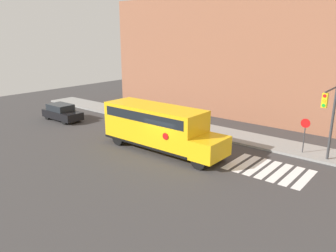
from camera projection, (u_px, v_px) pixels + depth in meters
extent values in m
plane|color=#3A3838|center=(167.00, 155.00, 21.74)|extent=(60.00, 60.00, 0.00)
cube|color=gray|center=(218.00, 132.00, 26.55)|extent=(44.00, 3.00, 0.15)
cube|color=#935B42|center=(257.00, 58.00, 29.88)|extent=(32.00, 4.00, 11.29)
cube|color=white|center=(237.00, 161.00, 20.71)|extent=(0.50, 3.20, 0.01)
cube|color=white|center=(247.00, 164.00, 20.28)|extent=(0.50, 3.20, 0.01)
cube|color=white|center=(257.00, 167.00, 19.86)|extent=(0.50, 3.20, 0.01)
cube|color=white|center=(269.00, 170.00, 19.43)|extent=(0.50, 3.20, 0.01)
cube|color=white|center=(280.00, 173.00, 19.00)|extent=(0.50, 3.20, 0.01)
cube|color=white|center=(292.00, 176.00, 18.58)|extent=(0.50, 3.20, 0.01)
cube|color=white|center=(305.00, 179.00, 18.15)|extent=(0.50, 3.20, 0.01)
cube|color=yellow|center=(154.00, 124.00, 22.56)|extent=(7.47, 2.50, 2.60)
cube|color=yellow|center=(210.00, 148.00, 19.98)|extent=(1.61, 2.50, 1.22)
cube|color=black|center=(155.00, 141.00, 22.89)|extent=(7.47, 2.54, 0.16)
cube|color=black|center=(154.00, 114.00, 22.36)|extent=(6.88, 2.53, 0.64)
cylinder|color=red|center=(165.00, 136.00, 20.38)|extent=(0.44, 0.02, 0.44)
cylinder|color=black|center=(218.00, 152.00, 20.98)|extent=(1.00, 0.30, 1.00)
cylinder|color=black|center=(199.00, 161.00, 19.37)|extent=(1.00, 0.30, 1.00)
cylinder|color=black|center=(139.00, 132.00, 25.25)|extent=(1.00, 0.30, 1.00)
cylinder|color=black|center=(118.00, 138.00, 23.65)|extent=(1.00, 0.30, 1.00)
cube|color=black|center=(63.00, 114.00, 30.40)|extent=(4.19, 1.73, 0.69)
cube|color=#1E2328|center=(60.00, 107.00, 30.38)|extent=(2.34, 1.59, 0.58)
cylinder|color=black|center=(78.00, 118.00, 30.17)|extent=(0.64, 0.22, 0.64)
cylinder|color=black|center=(64.00, 121.00, 29.07)|extent=(0.64, 0.22, 0.64)
cylinder|color=black|center=(61.00, 113.00, 31.86)|extent=(0.64, 0.22, 0.64)
cylinder|color=black|center=(47.00, 116.00, 30.75)|extent=(0.64, 0.22, 0.64)
cylinder|color=#38383A|center=(304.00, 139.00, 21.60)|extent=(0.07, 0.07, 2.20)
cylinder|color=red|center=(306.00, 123.00, 21.27)|extent=(0.61, 0.03, 0.61)
cylinder|color=#38383A|center=(332.00, 123.00, 20.06)|extent=(0.16, 0.16, 5.01)
cylinder|color=#38383A|center=(332.00, 89.00, 18.50)|extent=(0.10, 2.55, 0.10)
cube|color=yellow|center=(325.00, 100.00, 17.74)|extent=(0.28, 0.28, 0.80)
cylinder|color=red|center=(325.00, 96.00, 17.56)|extent=(0.18, 0.02, 0.18)
cylinder|color=#EAB214|center=(324.00, 101.00, 17.63)|extent=(0.18, 0.02, 0.18)
cylinder|color=green|center=(323.00, 105.00, 17.70)|extent=(0.18, 0.02, 0.18)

